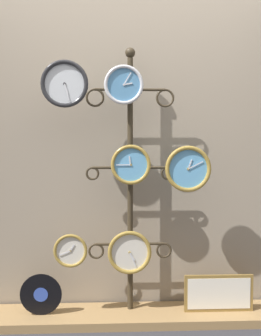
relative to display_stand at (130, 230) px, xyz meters
name	(u,v)px	position (x,y,z in m)	size (l,w,h in m)	color
shop_wall	(129,125)	(0.00, 0.16, 0.76)	(4.40, 0.04, 2.80)	gray
low_shelf	(131,316)	(0.00, -0.06, -0.61)	(2.20, 0.36, 0.06)	#9E7A4C
display_stand	(130,230)	(0.00, 0.00, 0.00)	(0.64, 0.42, 1.94)	#382D1E
clock_top_left	(65,84)	(-0.45, -0.12, 1.02)	(0.32, 0.04, 0.32)	silver
clock_top_center	(124,85)	(-0.05, -0.09, 1.02)	(0.27, 0.04, 0.27)	#4C84B2
clock_middle_center	(130,165)	(0.00, -0.09, 0.48)	(0.28, 0.04, 0.28)	#60A8DB
clock_middle_right	(188,169)	(0.40, -0.11, 0.45)	(0.32, 0.04, 0.32)	#60A8DB
clock_bottom_left	(70,251)	(-0.42, -0.11, -0.12)	(0.23, 0.04, 0.23)	silver
clock_bottom_center	(130,252)	(-0.01, -0.08, -0.14)	(0.31, 0.04, 0.31)	silver
vinyl_record	(41,295)	(-0.63, -0.08, -0.43)	(0.29, 0.01, 0.29)	black
picture_frame	(219,293)	(0.63, -0.08, -0.45)	(0.50, 0.02, 0.26)	olive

